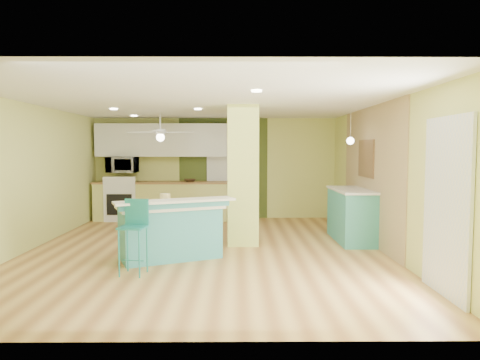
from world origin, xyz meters
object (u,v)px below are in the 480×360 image
(peninsula, at_px, (170,230))
(fruit_bowl, at_px, (190,180))
(bar_stool, at_px, (135,224))
(canister, at_px, (165,199))
(side_counter, at_px, (352,215))

(peninsula, distance_m, fruit_bowl, 3.69)
(bar_stool, bearing_deg, peninsula, 75.83)
(peninsula, xyz_separation_m, canister, (-0.11, 0.21, 0.47))
(fruit_bowl, relative_size, canister, 1.69)
(side_counter, distance_m, fruit_bowl, 4.10)
(side_counter, xyz_separation_m, fruit_bowl, (-3.30, 2.38, 0.48))
(side_counter, bearing_deg, fruit_bowl, 144.18)
(peninsula, xyz_separation_m, bar_stool, (-0.36, -0.85, 0.24))
(side_counter, height_order, fruit_bowl, fruit_bowl)
(bar_stool, bearing_deg, fruit_bowl, 95.22)
(bar_stool, height_order, side_counter, bar_stool)
(bar_stool, distance_m, canister, 1.11)
(peninsula, relative_size, canister, 11.47)
(canister, bearing_deg, fruit_bowl, 89.62)
(side_counter, bearing_deg, canister, -162.34)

